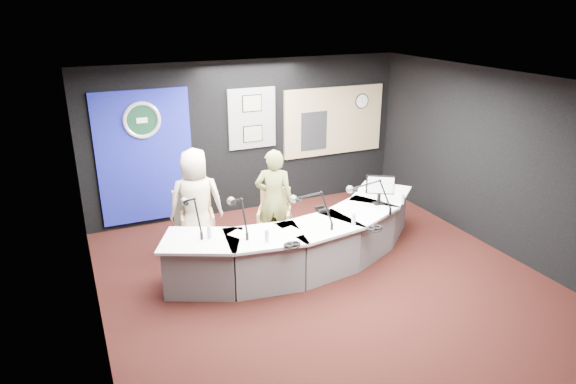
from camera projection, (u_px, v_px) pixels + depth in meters
name	position (u px, v px, depth m)	size (l,w,h in m)	color
ground	(323.00, 280.00, 7.36)	(6.00, 6.00, 0.00)	black
ceiling	(329.00, 82.00, 6.38)	(6.00, 6.00, 0.02)	silver
wall_back	(249.00, 137.00, 9.44)	(6.00, 0.02, 2.80)	black
wall_front	(494.00, 299.00, 4.30)	(6.00, 0.02, 2.80)	black
wall_left	(88.00, 225.00, 5.73)	(0.02, 6.00, 2.80)	black
wall_right	(496.00, 161.00, 8.01)	(0.02, 6.00, 2.80)	black
broadcast_desk	(304.00, 241.00, 7.68)	(4.50, 1.90, 0.75)	silver
backdrop_panel	(145.00, 157.00, 8.74)	(1.60, 0.05, 2.30)	navy
agency_seal	(142.00, 120.00, 8.48)	(0.63, 0.63, 0.07)	silver
seal_center	(142.00, 120.00, 8.48)	(0.48, 0.48, 0.01)	black
pinboard	(252.00, 118.00, 9.31)	(0.90, 0.04, 1.10)	slate
framed_photo_upper	(252.00, 103.00, 9.18)	(0.34, 0.02, 0.27)	#7F745C
framed_photo_lower	(253.00, 134.00, 9.38)	(0.34, 0.02, 0.27)	#7F745C
booth_window_frame	(334.00, 121.00, 10.03)	(2.12, 0.06, 1.32)	#9C8661
booth_glow	(334.00, 121.00, 10.02)	(2.00, 0.02, 1.20)	#FFECA1
equipment_rack	(314.00, 131.00, 9.88)	(0.55, 0.02, 0.75)	black
wall_clock	(362.00, 101.00, 10.11)	(0.28, 0.28, 0.01)	white
armchair_left	(198.00, 227.00, 8.04)	(0.48, 0.48, 0.86)	#A77E4C
armchair_right	(274.00, 219.00, 8.16)	(0.56, 0.56, 1.00)	#A77E4C
draped_jacket	(189.00, 211.00, 8.16)	(0.50, 0.10, 0.70)	slate
person_man	(196.00, 202.00, 7.89)	(0.83, 0.54, 1.69)	beige
person_woman	(274.00, 200.00, 8.05)	(0.60, 0.39, 1.64)	olive
computer_monitor	(380.00, 185.00, 7.98)	(0.44, 0.03, 0.30)	black
desk_phone	(323.00, 210.00, 7.79)	(0.18, 0.14, 0.05)	black
headphones_near	(374.00, 228.00, 7.18)	(0.24, 0.24, 0.04)	black
headphones_far	(292.00, 244.00, 6.69)	(0.24, 0.24, 0.04)	black
paper_stack	(241.00, 234.00, 7.02)	(0.22, 0.31, 0.00)	white
notepad	(293.00, 232.00, 7.11)	(0.22, 0.32, 0.00)	white
boom_mic_a	(192.00, 211.00, 7.02)	(0.19, 0.74, 0.60)	black
boom_mic_b	(239.00, 211.00, 7.02)	(0.16, 0.74, 0.60)	black
boom_mic_c	(312.00, 206.00, 7.21)	(0.48, 0.62, 0.60)	black
boom_mic_d	(370.00, 194.00, 7.65)	(0.60, 0.51, 0.60)	black
water_bottles	(320.00, 219.00, 7.31)	(3.18, 0.48, 0.18)	silver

